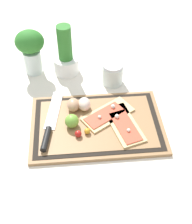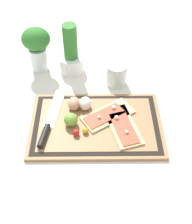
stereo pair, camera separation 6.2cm
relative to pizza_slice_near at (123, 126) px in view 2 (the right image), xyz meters
The scene contains 13 objects.
ground_plane 0.10m from the pizza_slice_near, 167.38° to the left, with size 6.00×6.00×0.00m, color silver.
cutting_board 0.10m from the pizza_slice_near, 167.38° to the left, with size 0.48×0.32×0.02m.
pizza_slice_near is the anchor object (origin of this frame).
pizza_slice_far 0.08m from the pizza_slice_near, 133.86° to the left, with size 0.21×0.18×0.02m.
knife 0.27m from the pizza_slice_near, behind, with size 0.08×0.30×0.02m.
egg_brown 0.21m from the pizza_slice_near, 150.65° to the left, with size 0.05×0.06×0.05m, color tan.
egg_pink 0.17m from the pizza_slice_near, 143.55° to the left, with size 0.05×0.06×0.05m, color beige.
lime 0.19m from the pizza_slice_near, behind, with size 0.05×0.05×0.05m, color #70A838.
cherry_tomato_red 0.17m from the pizza_slice_near, 168.36° to the right, with size 0.02×0.02×0.02m, color red.
cherry_tomato_yellow 0.14m from the pizza_slice_near, 169.99° to the right, with size 0.02×0.02×0.02m, color gold.
herb_pot 0.41m from the pizza_slice_near, 119.32° to the left, with size 0.11×0.11×0.22m.
sauce_jar 0.27m from the pizza_slice_near, 91.95° to the left, with size 0.09×0.09×0.09m.
herb_glass 0.51m from the pizza_slice_near, 132.83° to the left, with size 0.12×0.10×0.20m.
Camera 2 is at (-0.01, -0.76, 0.86)m, focal length 50.00 mm.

